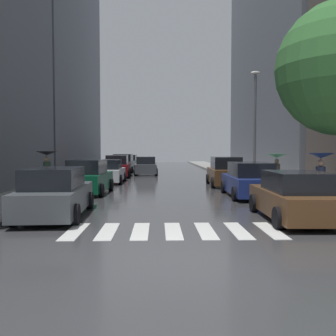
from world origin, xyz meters
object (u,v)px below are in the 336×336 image
(parked_car_left_sixth, at_px, (129,162))
(pedestrian_foreground, at_px, (277,163))
(parked_car_right_nearest, at_px, (296,197))
(parked_car_left_third, at_px, (108,172))
(parked_car_right_second, at_px, (249,181))
(parked_car_left_second, at_px, (88,178))
(car_midroad, at_px, (146,166))
(parked_car_left_fifth, at_px, (124,164))
(pedestrian_by_kerb, at_px, (321,167))
(lamp_post_right, at_px, (255,119))
(pedestrian_near_tree, at_px, (47,162))
(parked_car_left_fourth, at_px, (117,167))
(parked_car_left_nearest, at_px, (55,194))
(parked_car_right_third, at_px, (225,172))

(parked_car_left_sixth, relative_size, pedestrian_foreground, 2.41)
(parked_car_right_nearest, xyz_separation_m, pedestrian_foreground, (1.83, 7.64, 0.83))
(parked_car_left_third, relative_size, parked_car_right_second, 0.91)
(parked_car_left_second, height_order, car_midroad, parked_car_left_second)
(parked_car_left_fifth, height_order, parked_car_right_nearest, parked_car_left_fifth)
(parked_car_left_sixth, bearing_deg, pedestrian_by_kerb, -160.34)
(parked_car_left_third, bearing_deg, lamp_post_right, -104.01)
(parked_car_left_second, distance_m, parked_car_right_nearest, 10.83)
(car_midroad, bearing_deg, parked_car_left_sixth, 12.15)
(lamp_post_right, bearing_deg, parked_car_left_fifth, 122.97)
(parked_car_left_third, bearing_deg, parked_car_left_fifth, 0.76)
(pedestrian_foreground, bearing_deg, parked_car_left_fifth, 93.99)
(car_midroad, distance_m, pedestrian_near_tree, 15.60)
(parked_car_right_nearest, relative_size, pedestrian_near_tree, 2.23)
(parked_car_right_second, distance_m, car_midroad, 16.93)
(parked_car_left_fifth, distance_m, pedestrian_foreground, 20.49)
(parked_car_left_third, distance_m, parked_car_left_fourth, 5.35)
(parked_car_left_second, xyz_separation_m, pedestrian_by_kerb, (9.74, -5.11, 0.79))
(parked_car_left_third, bearing_deg, car_midroad, -14.96)
(parked_car_left_fifth, bearing_deg, lamp_post_right, -145.10)
(pedestrian_by_kerb, distance_m, lamp_post_right, 9.28)
(parked_car_left_nearest, height_order, lamp_post_right, lamp_post_right)
(parked_car_left_sixth, bearing_deg, parked_car_left_fifth, -179.22)
(pedestrian_by_kerb, bearing_deg, parked_car_left_fourth, -108.47)
(parked_car_left_sixth, distance_m, pedestrian_near_tree, 24.49)
(parked_car_left_nearest, relative_size, parked_car_left_sixth, 1.06)
(parked_car_left_nearest, xyz_separation_m, parked_car_left_sixth, (0.06, 30.53, 0.01))
(car_midroad, bearing_deg, pedestrian_by_kerb, -161.13)
(pedestrian_foreground, bearing_deg, parked_car_left_second, 157.49)
(parked_car_left_nearest, distance_m, parked_car_right_nearest, 7.87)
(parked_car_left_second, distance_m, parked_car_left_fourth, 11.57)
(parked_car_right_third, bearing_deg, parked_car_left_second, 118.48)
(parked_car_left_sixth, height_order, parked_car_right_second, parked_car_left_sixth)
(parked_car_left_second, bearing_deg, car_midroad, -7.11)
(parked_car_left_second, distance_m, pedestrian_near_tree, 2.17)
(pedestrian_near_tree, height_order, lamp_post_right, lamp_post_right)
(parked_car_left_third, bearing_deg, pedestrian_by_kerb, -139.43)
(parked_car_left_sixth, height_order, lamp_post_right, lamp_post_right)
(parked_car_right_second, relative_size, parked_car_right_third, 1.05)
(parked_car_left_fourth, relative_size, parked_car_left_sixth, 1.02)
(parked_car_right_nearest, bearing_deg, lamp_post_right, -6.69)
(car_midroad, relative_size, pedestrian_foreground, 2.43)
(pedestrian_foreground, bearing_deg, parked_car_left_nearest, -168.89)
(parked_car_left_nearest, height_order, parked_car_left_fifth, parked_car_left_fifth)
(car_midroad, distance_m, pedestrian_by_kerb, 20.95)
(parked_car_left_sixth, bearing_deg, lamp_post_right, -153.64)
(parked_car_left_sixth, relative_size, pedestrian_by_kerb, 2.29)
(parked_car_left_fifth, height_order, pedestrian_by_kerb, pedestrian_by_kerb)
(pedestrian_by_kerb, bearing_deg, lamp_post_right, -136.87)
(parked_car_left_second, height_order, pedestrian_by_kerb, pedestrian_by_kerb)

